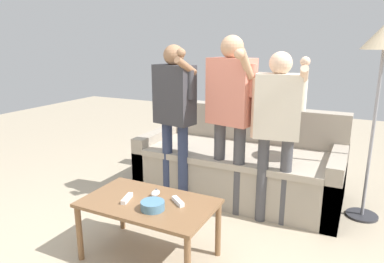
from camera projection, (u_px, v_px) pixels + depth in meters
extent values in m
plane|color=tan|center=(161.00, 258.00, 2.61)|extent=(12.00, 12.00, 0.00)
cube|color=#9E9384|center=(238.00, 174.00, 3.68)|extent=(2.05, 0.95, 0.44)
cube|color=#AA9F8F|center=(237.00, 154.00, 3.56)|extent=(1.77, 0.83, 0.06)
cube|color=#9E9384|center=(251.00, 126.00, 3.91)|extent=(2.05, 0.18, 0.45)
cube|color=#9E9384|center=(161.00, 154.00, 4.08)|extent=(0.14, 0.95, 0.59)
cube|color=#9E9384|center=(336.00, 183.00, 3.25)|extent=(0.14, 0.95, 0.59)
cube|color=brown|center=(148.00, 203.00, 2.52)|extent=(0.96, 0.57, 0.03)
cylinder|color=brown|center=(79.00, 233.00, 2.55)|extent=(0.04, 0.04, 0.43)
cylinder|color=brown|center=(122.00, 205.00, 2.99)|extent=(0.04, 0.04, 0.43)
cylinder|color=brown|center=(218.00, 229.00, 2.60)|extent=(0.04, 0.04, 0.43)
cylinder|color=teal|center=(153.00, 205.00, 2.39)|extent=(0.17, 0.17, 0.06)
ellipsoid|color=white|center=(155.00, 193.00, 2.60)|extent=(0.06, 0.09, 0.05)
cylinder|color=#4C4C51|center=(156.00, 189.00, 2.60)|extent=(0.02, 0.02, 0.01)
cylinder|color=#2D2D33|center=(362.00, 215.00, 3.24)|extent=(0.28, 0.28, 0.02)
cylinder|color=gray|center=(372.00, 137.00, 3.05)|extent=(0.03, 0.03, 1.49)
cylinder|color=#2D3856|center=(168.00, 161.00, 3.52)|extent=(0.10, 0.10, 0.81)
cylinder|color=#2D3856|center=(183.00, 165.00, 3.40)|extent=(0.10, 0.10, 0.81)
cube|color=#38383D|center=(174.00, 95.00, 3.29)|extent=(0.42, 0.28, 0.56)
sphere|color=#936B4C|center=(174.00, 55.00, 3.20)|extent=(0.19, 0.19, 0.19)
cylinder|color=#936B4C|center=(160.00, 95.00, 3.41)|extent=(0.07, 0.07, 0.53)
cylinder|color=#38383D|center=(190.00, 85.00, 3.14)|extent=(0.07, 0.07, 0.26)
cylinder|color=#936B4C|center=(186.00, 66.00, 3.06)|extent=(0.12, 0.27, 0.18)
sphere|color=#936B4C|center=(181.00, 53.00, 2.98)|extent=(0.08, 0.08, 0.08)
cylinder|color=#47474C|center=(219.00, 166.00, 3.33)|extent=(0.11, 0.11, 0.85)
cylinder|color=#47474C|center=(239.00, 171.00, 3.20)|extent=(0.11, 0.11, 0.85)
cube|color=#DB7F6B|center=(231.00, 92.00, 3.08)|extent=(0.44, 0.29, 0.59)
sphere|color=tan|center=(232.00, 47.00, 2.99)|extent=(0.20, 0.20, 0.20)
cylinder|color=tan|center=(212.00, 93.00, 3.21)|extent=(0.07, 0.07, 0.55)
cylinder|color=#DB7F6B|center=(252.00, 80.00, 2.93)|extent=(0.07, 0.07, 0.28)
cylinder|color=tan|center=(246.00, 64.00, 2.81)|extent=(0.11, 0.23, 0.26)
sphere|color=tan|center=(239.00, 54.00, 2.71)|extent=(0.08, 0.08, 0.08)
cylinder|color=#47474C|center=(262.00, 179.00, 3.08)|extent=(0.10, 0.10, 0.78)
cylinder|color=#47474C|center=(285.00, 182.00, 3.02)|extent=(0.10, 0.10, 0.78)
cube|color=beige|center=(278.00, 106.00, 2.89)|extent=(0.40, 0.25, 0.54)
sphere|color=beige|center=(281.00, 63.00, 2.80)|extent=(0.19, 0.19, 0.19)
cylinder|color=beige|center=(255.00, 108.00, 2.95)|extent=(0.07, 0.07, 0.51)
cylinder|color=beige|center=(303.00, 95.00, 2.81)|extent=(0.07, 0.07, 0.25)
cylinder|color=beige|center=(304.00, 76.00, 2.71)|extent=(0.10, 0.26, 0.18)
sphere|color=beige|center=(305.00, 62.00, 2.62)|extent=(0.08, 0.08, 0.08)
cube|color=white|center=(178.00, 201.00, 2.49)|extent=(0.14, 0.12, 0.03)
cylinder|color=silver|center=(177.00, 198.00, 2.51)|extent=(0.01, 0.01, 0.00)
cube|color=silver|center=(181.00, 202.00, 2.44)|extent=(0.02, 0.02, 0.00)
cube|color=white|center=(127.00, 198.00, 2.53)|extent=(0.07, 0.16, 0.03)
cylinder|color=silver|center=(128.00, 195.00, 2.55)|extent=(0.01, 0.01, 0.00)
cube|color=silver|center=(124.00, 199.00, 2.48)|extent=(0.02, 0.02, 0.00)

